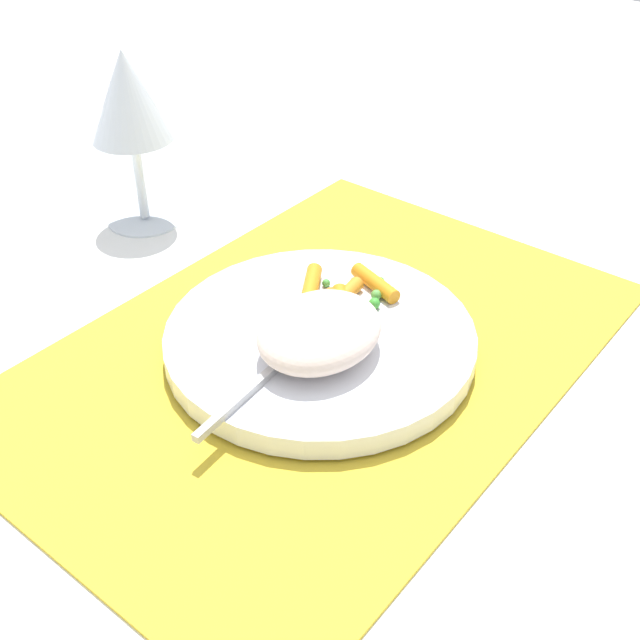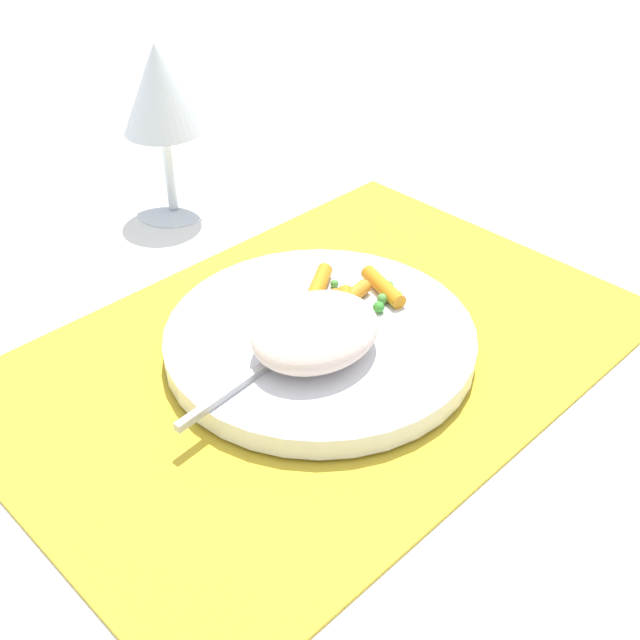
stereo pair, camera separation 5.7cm
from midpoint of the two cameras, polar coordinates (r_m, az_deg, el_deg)
name	(u,v)px [view 1 (the left image)]	position (r m, az deg, el deg)	size (l,w,h in m)	color
ground_plane	(320,354)	(0.64, -2.56, -2.52)	(2.40, 2.40, 0.00)	white
placemat	(320,351)	(0.64, -2.57, -2.31)	(0.51, 0.35, 0.01)	gold
plate	(320,339)	(0.63, -2.60, -1.47)	(0.25, 0.25, 0.02)	white
rice_mound	(320,331)	(0.59, -2.78, -0.92)	(0.10, 0.09, 0.04)	beige
carrot_portion	(343,299)	(0.65, -0.84, 1.43)	(0.08, 0.09, 0.01)	orange
pea_scatter	(355,300)	(0.65, 0.00, 1.39)	(0.08, 0.07, 0.01)	green
fork	(298,347)	(0.60, -4.28, -2.02)	(0.20, 0.03, 0.01)	#B9B9B9
wine_glass	(128,101)	(0.80, -15.64, 14.79)	(0.08, 0.08, 0.17)	silver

